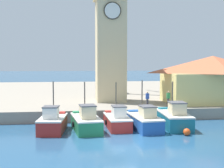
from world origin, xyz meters
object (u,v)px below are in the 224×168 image
at_px(fishing_boat_left_outer, 86,122).
at_px(fishing_boat_left_inner, 117,120).
at_px(dock_worker_near_tower, 168,98).
at_px(dock_worker_along_quay, 147,99).
at_px(fishing_boat_far_left, 53,122).
at_px(warehouse_right, 212,79).
at_px(fishing_boat_center, 174,118).
at_px(port_crane_near, 117,37).
at_px(fishing_boat_mid_left, 144,121).
at_px(mooring_buoy, 187,132).
at_px(clock_tower, 111,37).

height_order(fishing_boat_left_outer, fishing_boat_left_inner, fishing_boat_left_outer).
xyz_separation_m(dock_worker_near_tower, dock_worker_along_quay, (-2.21, -0.08, 0.00)).
xyz_separation_m(fishing_boat_far_left, warehouse_right, (17.34, 7.59, 3.05)).
bearing_deg(warehouse_right, dock_worker_near_tower, -156.53).
bearing_deg(dock_worker_near_tower, fishing_boat_center, -101.07).
distance_m(port_crane_near, dock_worker_near_tower, 15.58).
xyz_separation_m(fishing_boat_left_outer, fishing_boat_left_inner, (2.74, 0.79, -0.08)).
height_order(fishing_boat_left_outer, fishing_boat_mid_left, fishing_boat_mid_left).
height_order(port_crane_near, mooring_buoy, port_crane_near).
xyz_separation_m(fishing_boat_left_outer, fishing_boat_center, (7.72, 0.31, 0.04)).
bearing_deg(fishing_boat_mid_left, fishing_boat_left_inner, 161.00).
bearing_deg(fishing_boat_left_inner, port_crane_near, 81.79).
bearing_deg(mooring_buoy, warehouse_right, 56.42).
bearing_deg(clock_tower, fishing_boat_far_left, -120.83).
relative_size(fishing_boat_mid_left, port_crane_near, 0.24).
xyz_separation_m(fishing_boat_mid_left, warehouse_right, (9.60, 7.62, 3.08)).
height_order(fishing_boat_left_outer, dock_worker_near_tower, fishing_boat_left_outer).
xyz_separation_m(fishing_boat_mid_left, clock_tower, (-1.68, 10.18, 7.83)).
xyz_separation_m(fishing_boat_center, port_crane_near, (-2.44, 18.14, 8.38)).
xyz_separation_m(fishing_boat_left_outer, dock_worker_along_quay, (6.44, 4.98, 1.20)).
distance_m(fishing_boat_left_inner, fishing_boat_center, 5.01).
bearing_deg(clock_tower, fishing_boat_left_outer, -107.90).
relative_size(fishing_boat_far_left, fishing_boat_mid_left, 0.84).
relative_size(fishing_boat_left_inner, fishing_boat_mid_left, 0.92).
distance_m(fishing_boat_far_left, fishing_boat_left_inner, 5.56).
xyz_separation_m(clock_tower, mooring_buoy, (4.49, -12.79, -8.30)).
xyz_separation_m(mooring_buoy, dock_worker_along_quay, (-1.35, 7.57, 1.70)).
distance_m(fishing_boat_left_inner, mooring_buoy, 6.09).
xyz_separation_m(warehouse_right, port_crane_near, (-9.28, 10.82, 5.37)).
bearing_deg(fishing_boat_left_inner, fishing_boat_center, -5.41).
height_order(fishing_boat_left_outer, warehouse_right, warehouse_right).
xyz_separation_m(fishing_boat_mid_left, dock_worker_along_quay, (1.47, 4.97, 1.24)).
relative_size(fishing_boat_far_left, mooring_buoy, 7.56).
distance_m(fishing_boat_left_inner, clock_tower, 12.29).
bearing_deg(fishing_boat_far_left, mooring_buoy, -13.99).
bearing_deg(port_crane_near, fishing_boat_left_inner, -98.21).
xyz_separation_m(clock_tower, port_crane_near, (1.99, 8.26, 0.62)).
distance_m(fishing_boat_left_inner, fishing_boat_mid_left, 2.36).
height_order(fishing_boat_far_left, clock_tower, clock_tower).
xyz_separation_m(fishing_boat_far_left, mooring_buoy, (10.55, -2.63, -0.50)).
distance_m(fishing_boat_left_outer, fishing_boat_mid_left, 4.97).
xyz_separation_m(fishing_boat_far_left, fishing_boat_mid_left, (7.74, -0.02, -0.03)).
relative_size(fishing_boat_left_inner, dock_worker_near_tower, 2.88).
height_order(clock_tower, port_crane_near, port_crane_near).
xyz_separation_m(fishing_boat_left_inner, fishing_boat_center, (4.99, -0.47, 0.12)).
height_order(fishing_boat_mid_left, dock_worker_near_tower, fishing_boat_mid_left).
height_order(port_crane_near, dock_worker_along_quay, port_crane_near).
bearing_deg(port_crane_near, fishing_boat_center, -82.35).
distance_m(fishing_boat_far_left, fishing_boat_mid_left, 7.74).
xyz_separation_m(fishing_boat_left_inner, mooring_buoy, (5.05, -3.38, -0.42)).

